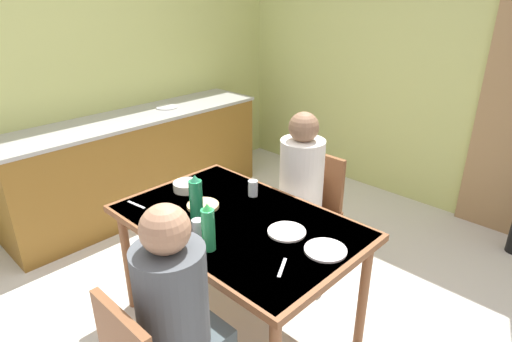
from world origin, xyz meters
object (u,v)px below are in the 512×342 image
dining_table (238,230)px  water_bottle_green_far (208,228)px  chair_far_diner (310,206)px  serving_bowl_center (187,186)px  person_near_diner (175,299)px  water_bottle_green_near (196,200)px  kitchen_counter (139,162)px  person_far_diner (300,175)px

dining_table → water_bottle_green_far: (0.11, -0.30, 0.19)m
chair_far_diner → serving_bowl_center: (-0.43, -0.77, 0.28)m
chair_far_diner → person_near_diner: 1.55m
water_bottle_green_near → water_bottle_green_far: water_bottle_green_near is taller
kitchen_counter → person_near_diner: person_near_diner is taller
person_far_diner → water_bottle_green_near: bearing=86.0°
kitchen_counter → person_far_diner: (1.72, 0.22, 0.33)m
person_far_diner → water_bottle_green_far: size_ratio=2.99×
chair_far_diner → person_near_diner: size_ratio=1.13×
water_bottle_green_far → serving_bowl_center: bearing=151.5°
water_bottle_green_far → person_near_diner: bearing=-59.8°
person_far_diner → chair_far_diner: bearing=-90.0°
water_bottle_green_near → serving_bowl_center: 0.44m
person_far_diner → serving_bowl_center: (-0.43, -0.63, -0.00)m
dining_table → person_near_diner: size_ratio=1.81×
chair_far_diner → serving_bowl_center: 0.92m
person_near_diner → water_bottle_green_far: 0.43m
dining_table → serving_bowl_center: bearing=176.4°
water_bottle_green_near → serving_bowl_center: bearing=150.4°
dining_table → person_near_diner: person_near_diner is taller
chair_far_diner → water_bottle_green_near: 1.05m
person_far_diner → dining_table: bearing=96.9°
water_bottle_green_near → kitchen_counter: bearing=159.5°
person_far_diner → water_bottle_green_far: (0.19, -0.97, 0.09)m
chair_far_diner → water_bottle_green_far: (0.19, -1.10, 0.37)m
person_near_diner → person_far_diner: (-0.40, 1.33, 0.00)m
kitchen_counter → serving_bowl_center: size_ratio=14.46×
person_far_diner → water_bottle_green_far: person_far_diner is taller
person_far_diner → serving_bowl_center: 0.76m
person_near_diner → kitchen_counter: bearing=152.4°
water_bottle_green_far → chair_far_diner: bearing=99.8°
person_far_diner → serving_bowl_center: size_ratio=4.53×
kitchen_counter → serving_bowl_center: kitchen_counter is taller
chair_far_diner → person_near_diner: person_near_diner is taller
dining_table → serving_bowl_center: (-0.51, 0.03, 0.10)m
dining_table → person_far_diner: 0.68m
dining_table → chair_far_diner: (-0.08, 0.80, -0.18)m
person_far_diner → water_bottle_green_near: (-0.06, -0.84, 0.10)m
water_bottle_green_near → water_bottle_green_far: size_ratio=1.12×
dining_table → chair_far_diner: chair_far_diner is taller
serving_bowl_center → water_bottle_green_near: bearing=-29.6°
person_near_diner → water_bottle_green_far: bearing=120.2°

